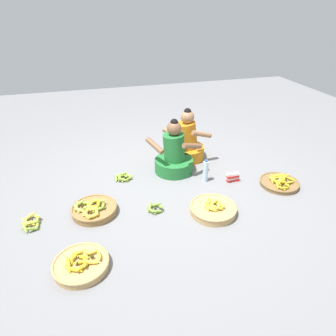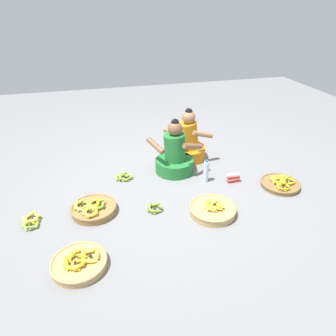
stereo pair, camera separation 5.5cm
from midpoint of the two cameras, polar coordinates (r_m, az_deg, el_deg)
name	(u,v)px [view 1 (the left image)]	position (r m, az deg, el deg)	size (l,w,h in m)	color
ground_plane	(164,184)	(3.87, -1.21, -3.11)	(10.00, 10.00, 0.00)	slate
vendor_woman_front	(174,156)	(4.05, 0.73, 2.37)	(0.72, 0.52, 0.76)	#237233
vendor_woman_behind	(187,143)	(4.42, 3.17, 4.76)	(0.68, 0.52, 0.76)	orange
banana_basket_front_left	(279,182)	(4.08, 19.95, -2.59)	(0.49, 0.49, 0.14)	brown
banana_basket_back_right	(94,209)	(3.46, -14.32, -7.57)	(0.50, 0.50, 0.15)	olive
banana_basket_mid_right	(213,209)	(3.39, 8.08, -7.64)	(0.52, 0.52, 0.16)	tan
banana_basket_front_right	(81,264)	(2.89, -16.64, -17.01)	(0.50, 0.50, 0.14)	tan
loose_bananas_mid_left	(123,177)	(4.02, -8.84, -1.74)	(0.25, 0.22, 0.09)	#8CAD38
loose_bananas_back_center	(155,208)	(3.41, -2.94, -7.61)	(0.20, 0.20, 0.09)	olive
loose_bananas_near_bicycle	(31,222)	(3.54, -24.85, -9.30)	(0.21, 0.31, 0.09)	#8CAD38
water_bottle	(206,171)	(3.90, 6.71, -0.58)	(0.07, 0.07, 0.31)	silver
packet_carton_stack	(233,177)	(3.99, 11.77, -1.72)	(0.17, 0.07, 0.12)	red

